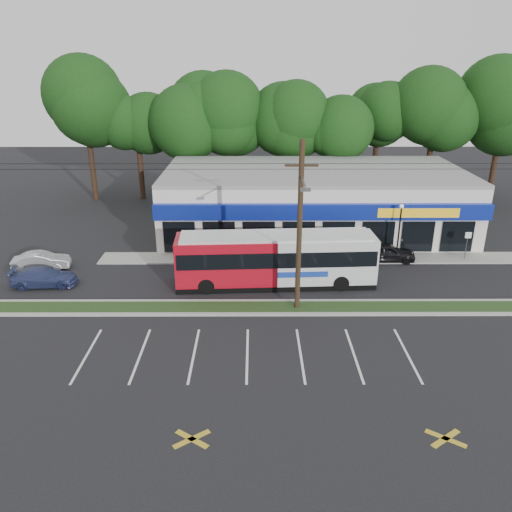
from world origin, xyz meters
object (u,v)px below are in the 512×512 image
object	(u,v)px
lamp_post	(400,225)
sign_post	(467,241)
metrobus	(276,258)
car_blue	(44,277)
car_dark	(387,252)
pedestrian_b	(342,255)
pedestrian_a	(276,257)
car_silver	(41,261)
utility_pole	(297,223)

from	to	relation	value
lamp_post	sign_post	xyz separation A→B (m)	(5.00, -0.23, -1.12)
metrobus	car_blue	distance (m)	15.23
lamp_post	car_dark	distance (m)	2.16
metrobus	car_dark	xyz separation A→B (m)	(8.31, 4.00, -1.14)
lamp_post	pedestrian_b	size ratio (longest dim) A/B	2.25
metrobus	car_blue	bearing A→B (deg)	177.81
lamp_post	pedestrian_a	xyz separation A→B (m)	(-9.00, -1.52, -1.89)
car_silver	pedestrian_b	bearing A→B (deg)	-101.12
car_dark	pedestrian_a	world-z (taller)	pedestrian_a
car_dark	utility_pole	bearing A→B (deg)	136.26
car_blue	car_silver	bearing A→B (deg)	21.05
utility_pole	lamp_post	size ratio (longest dim) A/B	11.76
sign_post	metrobus	distance (m)	14.73
utility_pole	sign_post	distance (m)	15.71
pedestrian_b	lamp_post	bearing A→B (deg)	-131.60
lamp_post	pedestrian_b	world-z (taller)	lamp_post
utility_pole	pedestrian_a	xyz separation A→B (m)	(-0.83, 6.35, -4.63)
utility_pole	metrobus	bearing A→B (deg)	105.34
pedestrian_b	utility_pole	bearing A→B (deg)	87.68
lamp_post	car_blue	size ratio (longest dim) A/B	1.01
car_dark	pedestrian_a	xyz separation A→B (m)	(-8.17, -1.22, 0.08)
lamp_post	car_dark	xyz separation A→B (m)	(-0.83, -0.30, -1.97)
car_dark	car_silver	bearing A→B (deg)	93.80
car_silver	pedestrian_a	bearing A→B (deg)	-100.89
metrobus	pedestrian_b	xyz separation A→B (m)	(4.83, 2.77, -0.89)
metrobus	car_dark	distance (m)	9.30
car_blue	pedestrian_a	world-z (taller)	pedestrian_a
car_silver	car_blue	xyz separation A→B (m)	(1.25, -2.70, -0.02)
sign_post	car_dark	bearing A→B (deg)	-179.27
sign_post	pedestrian_b	bearing A→B (deg)	-172.05
car_dark	pedestrian_b	distance (m)	3.70
metrobus	pedestrian_a	world-z (taller)	metrobus
car_silver	pedestrian_a	world-z (taller)	pedestrian_a
car_dark	car_blue	size ratio (longest dim) A/B	0.98
utility_pole	car_silver	world-z (taller)	utility_pole
metrobus	pedestrian_b	distance (m)	5.64
car_blue	pedestrian_b	bearing A→B (deg)	-85.31
car_dark	car_silver	size ratio (longest dim) A/B	1.07
lamp_post	metrobus	xyz separation A→B (m)	(-9.15, -4.30, -0.83)
utility_pole	car_blue	world-z (taller)	utility_pole
pedestrian_a	sign_post	bearing A→B (deg)	156.97
car_blue	utility_pole	bearing A→B (deg)	-105.56
metrobus	pedestrian_a	distance (m)	2.98
utility_pole	car_silver	distance (m)	19.05
metrobus	car_blue	size ratio (longest dim) A/B	3.09
car_silver	utility_pole	bearing A→B (deg)	-121.09
utility_pole	car_silver	size ratio (longest dim) A/B	12.96
lamp_post	sign_post	world-z (taller)	lamp_post
utility_pole	metrobus	size ratio (longest dim) A/B	3.84
lamp_post	pedestrian_b	bearing A→B (deg)	-160.53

